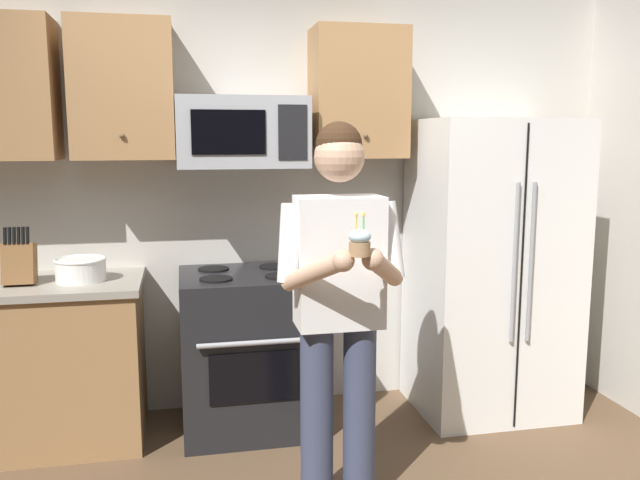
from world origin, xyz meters
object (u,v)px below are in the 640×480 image
(knife_block, at_px, (19,263))
(person, at_px, (339,297))
(oven_range, at_px, (248,350))
(refrigerator, at_px, (491,268))
(cupcake, at_px, (360,242))
(bowl_large_white, at_px, (81,269))
(microwave, at_px, (242,132))

(knife_block, bearing_deg, person, -30.79)
(oven_range, distance_m, knife_block, 1.33)
(refrigerator, relative_size, cupcake, 10.35)
(refrigerator, bearing_deg, bowl_large_white, 179.24)
(bowl_large_white, bearing_deg, knife_block, -175.77)
(oven_range, distance_m, microwave, 1.26)
(bowl_large_white, xyz_separation_m, person, (1.22, -0.93, 0.01))
(microwave, xyz_separation_m, refrigerator, (1.50, -0.16, -0.82))
(refrigerator, height_order, bowl_large_white, refrigerator)
(oven_range, relative_size, cupcake, 5.36)
(microwave, bearing_deg, knife_block, -172.93)
(knife_block, bearing_deg, cupcake, -39.08)
(microwave, height_order, refrigerator, microwave)
(knife_block, xyz_separation_m, cupcake, (1.52, -1.24, 0.26))
(microwave, bearing_deg, cupcake, -76.98)
(bowl_large_white, relative_size, cupcake, 1.57)
(cupcake, bearing_deg, knife_block, 140.92)
(oven_range, relative_size, refrigerator, 0.52)
(refrigerator, height_order, cupcake, refrigerator)
(knife_block, distance_m, cupcake, 1.98)
(bowl_large_white, height_order, person, person)
(person, bearing_deg, cupcake, -90.00)
(knife_block, relative_size, bowl_large_white, 1.17)
(refrigerator, bearing_deg, knife_block, 179.80)
(knife_block, height_order, bowl_large_white, knife_block)
(knife_block, bearing_deg, microwave, 7.07)
(oven_range, height_order, refrigerator, refrigerator)
(refrigerator, relative_size, person, 1.02)
(oven_range, xyz_separation_m, microwave, (0.00, 0.12, 1.26))
(refrigerator, distance_m, bowl_large_white, 2.40)
(knife_block, bearing_deg, refrigerator, -0.20)
(refrigerator, bearing_deg, cupcake, -133.88)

